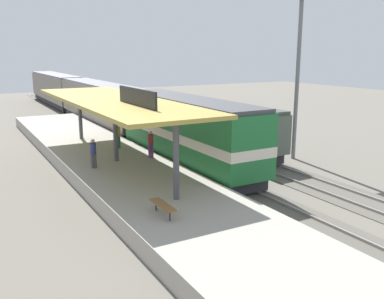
{
  "coord_description": "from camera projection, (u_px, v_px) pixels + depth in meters",
  "views": [
    {
      "loc": [
        -12.96,
        -24.18,
        7.45
      ],
      "look_at": [
        -1.38,
        -3.76,
        2.0
      ],
      "focal_mm": 39.46,
      "sensor_mm": 36.0,
      "label": 1
    }
  ],
  "objects": [
    {
      "name": "track_near",
      "position": [
        182.0,
        165.0,
        28.39
      ],
      "size": [
        3.2,
        110.0,
        0.16
      ],
      "color": "#565249",
      "rests_on": "ground"
    },
    {
      "name": "person_waiting",
      "position": [
        118.0,
        135.0,
        29.16
      ],
      "size": [
        0.34,
        0.34,
        1.71
      ],
      "color": "#23603D",
      "rests_on": "platform"
    },
    {
      "name": "platform",
      "position": [
        117.0,
        168.0,
        26.09
      ],
      "size": [
        6.0,
        44.0,
        0.9
      ],
      "primitive_type": "cube",
      "color": "#9E998E",
      "rests_on": "ground"
    },
    {
      "name": "person_walking",
      "position": [
        151.0,
        143.0,
        26.59
      ],
      "size": [
        0.34,
        0.34,
        1.71
      ],
      "color": "#663375",
      "rests_on": "platform"
    },
    {
      "name": "passenger_carriage_rear",
      "position": [
        56.0,
        89.0,
        60.28
      ],
      "size": [
        2.9,
        20.0,
        4.24
      ],
      "color": "#28282D",
      "rests_on": "track_near"
    },
    {
      "name": "station_canopy",
      "position": [
        115.0,
        102.0,
        25.09
      ],
      "size": [
        5.2,
        18.0,
        4.7
      ],
      "color": "#47474C",
      "rests_on": "platform"
    },
    {
      "name": "platform_bench",
      "position": [
        163.0,
        205.0,
        17.19
      ],
      "size": [
        0.44,
        1.7,
        0.5
      ],
      "color": "#333338",
      "rests_on": "platform"
    },
    {
      "name": "person_boarding",
      "position": [
        93.0,
        152.0,
        24.15
      ],
      "size": [
        0.34,
        0.34,
        1.71
      ],
      "color": "#4C4C51",
      "rests_on": "platform"
    },
    {
      "name": "locomotive",
      "position": [
        186.0,
        131.0,
        27.38
      ],
      "size": [
        2.93,
        14.43,
        4.44
      ],
      "color": "#28282D",
      "rests_on": "track_near"
    },
    {
      "name": "passenger_carriage_front",
      "position": [
        101.0,
        104.0,
        42.66
      ],
      "size": [
        2.9,
        20.0,
        4.24
      ],
      "color": "#28282D",
      "rests_on": "track_near"
    },
    {
      "name": "ground_plane",
      "position": [
        208.0,
        161.0,
        29.36
      ],
      "size": [
        120.0,
        120.0,
        0.0
      ],
      "primitive_type": "plane",
      "color": "#666056"
    },
    {
      "name": "light_mast",
      "position": [
        300.0,
        37.0,
        28.33
      ],
      "size": [
        1.1,
        1.1,
        11.7
      ],
      "color": "slate",
      "rests_on": "ground"
    },
    {
      "name": "freight_car",
      "position": [
        223.0,
        126.0,
        31.94
      ],
      "size": [
        2.8,
        12.0,
        3.54
      ],
      "color": "#28282D",
      "rests_on": "track_far"
    },
    {
      "name": "track_far",
      "position": [
        238.0,
        157.0,
        30.61
      ],
      "size": [
        3.2,
        110.0,
        0.16
      ],
      "color": "#565249",
      "rests_on": "ground"
    }
  ]
}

